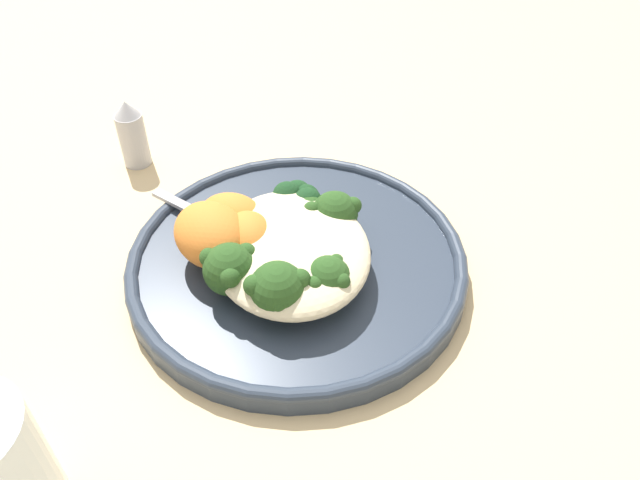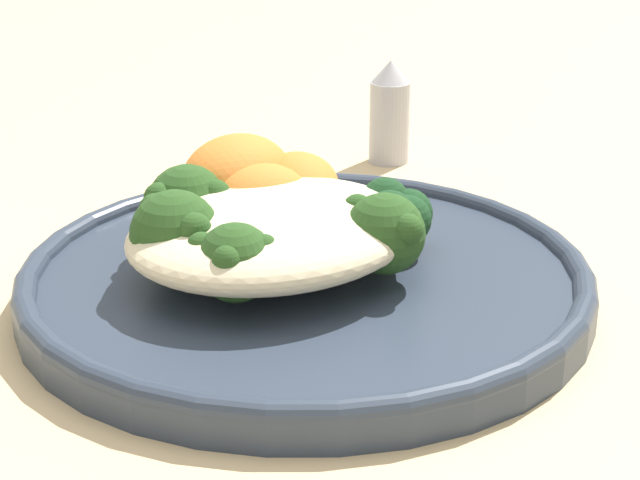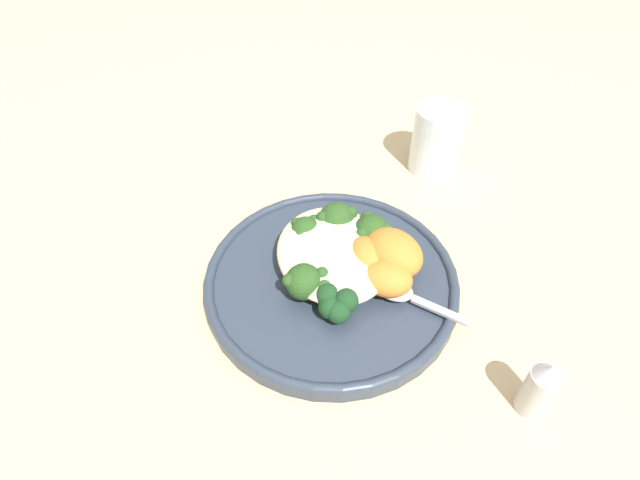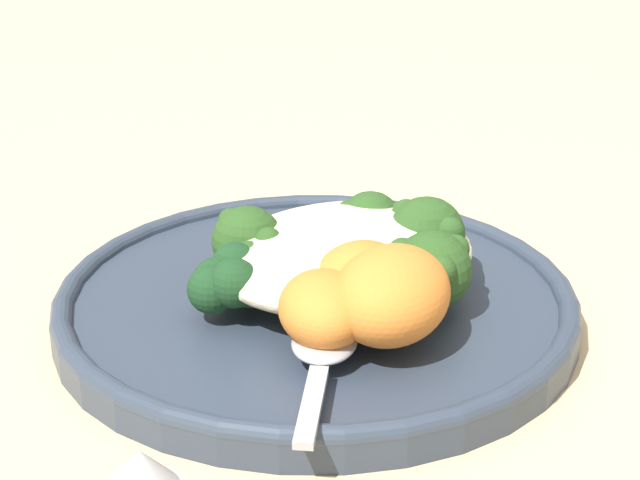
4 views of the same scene
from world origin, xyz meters
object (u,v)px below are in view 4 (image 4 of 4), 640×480
(broccoli_stalk_0, at_px, (418,275))
(broccoli_stalk_5, at_px, (316,266))
(broccoli_stalk_7, at_px, (283,280))
(spoon, at_px, (323,350))
(sweet_potato_chunk_3, at_px, (372,299))
(broccoli_stalk_1, at_px, (413,255))
(kale_tuft, at_px, (229,280))
(quinoa_mound, at_px, (345,255))
(broccoli_stalk_2, at_px, (417,244))
(broccoli_stalk_3, at_px, (370,233))
(sweet_potato_chunk_1, at_px, (360,279))
(plate, at_px, (316,303))
(sweet_potato_chunk_0, at_px, (391,295))
(broccoli_stalk_4, at_px, (346,264))
(sweet_potato_chunk_2, at_px, (324,309))
(broccoli_stalk_6, at_px, (260,250))

(broccoli_stalk_0, distance_m, broccoli_stalk_5, 0.06)
(broccoli_stalk_7, xyz_separation_m, spoon, (0.02, 0.06, -0.01))
(sweet_potato_chunk_3, bearing_deg, broccoli_stalk_7, -69.32)
(broccoli_stalk_1, xyz_separation_m, sweet_potato_chunk_3, (0.05, 0.02, -0.00))
(kale_tuft, bearing_deg, broccoli_stalk_5, 171.70)
(quinoa_mound, distance_m, broccoli_stalk_2, 0.04)
(broccoli_stalk_3, xyz_separation_m, sweet_potato_chunk_1, (0.05, 0.05, 0.00))
(plate, height_order, sweet_potato_chunk_0, sweet_potato_chunk_0)
(broccoli_stalk_4, height_order, broccoli_stalk_5, broccoli_stalk_4)
(plate, xyz_separation_m, broccoli_stalk_3, (-0.05, -0.01, 0.03))
(plate, distance_m, broccoli_stalk_7, 0.03)
(broccoli_stalk_2, height_order, kale_tuft, broccoli_stalk_2)
(sweet_potato_chunk_1, xyz_separation_m, kale_tuft, (0.05, -0.05, -0.00))
(broccoli_stalk_0, bearing_deg, sweet_potato_chunk_1, 173.53)
(spoon, bearing_deg, broccoli_stalk_5, -171.41)
(sweet_potato_chunk_3, distance_m, kale_tuft, 0.08)
(broccoli_stalk_0, distance_m, sweet_potato_chunk_2, 0.06)
(broccoli_stalk_1, relative_size, spoon, 1.17)
(quinoa_mound, xyz_separation_m, broccoli_stalk_1, (-0.03, 0.02, -0.00))
(broccoli_stalk_6, xyz_separation_m, sweet_potato_chunk_1, (-0.02, 0.06, 0.00))
(broccoli_stalk_1, height_order, broccoli_stalk_7, broccoli_stalk_1)
(plate, xyz_separation_m, spoon, (0.05, 0.06, 0.01))
(broccoli_stalk_7, bearing_deg, broccoli_stalk_5, -100.79)
(broccoli_stalk_0, relative_size, broccoli_stalk_5, 0.73)
(plate, height_order, sweet_potato_chunk_2, sweet_potato_chunk_2)
(broccoli_stalk_4, distance_m, broccoli_stalk_5, 0.02)
(sweet_potato_chunk_1, relative_size, kale_tuft, 1.16)
(sweet_potato_chunk_0, height_order, spoon, sweet_potato_chunk_0)
(spoon, bearing_deg, quinoa_mound, 177.87)
(broccoli_stalk_5, relative_size, spoon, 1.35)
(plate, xyz_separation_m, broccoli_stalk_0, (-0.03, 0.05, 0.03))
(broccoli_stalk_3, relative_size, broccoli_stalk_5, 0.74)
(broccoli_stalk_0, height_order, broccoli_stalk_4, broccoli_stalk_0)
(plate, bearing_deg, broccoli_stalk_6, -54.25)
(broccoli_stalk_7, xyz_separation_m, sweet_potato_chunk_0, (-0.02, 0.07, 0.01))
(broccoli_stalk_4, bearing_deg, broccoli_stalk_0, -127.46)
(plate, bearing_deg, broccoli_stalk_0, 114.94)
(broccoli_stalk_4, relative_size, broccoli_stalk_6, 0.69)
(broccoli_stalk_0, xyz_separation_m, spoon, (0.07, 0.01, -0.02))
(sweet_potato_chunk_2, bearing_deg, broccoli_stalk_4, -139.83)
(broccoli_stalk_7, distance_m, sweet_potato_chunk_1, 0.04)
(broccoli_stalk_3, relative_size, sweet_potato_chunk_2, 1.60)
(broccoli_stalk_6, height_order, sweet_potato_chunk_2, broccoli_stalk_6)
(broccoli_stalk_2, relative_size, broccoli_stalk_6, 1.00)
(broccoli_stalk_7, relative_size, sweet_potato_chunk_3, 1.61)
(broccoli_stalk_5, xyz_separation_m, broccoli_stalk_6, (0.02, -0.02, 0.01))
(broccoli_stalk_0, distance_m, sweet_potato_chunk_3, 0.03)
(quinoa_mound, relative_size, broccoli_stalk_3, 1.66)
(sweet_potato_chunk_1, bearing_deg, sweet_potato_chunk_3, 75.57)
(sweet_potato_chunk_1, height_order, sweet_potato_chunk_3, sweet_potato_chunk_1)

